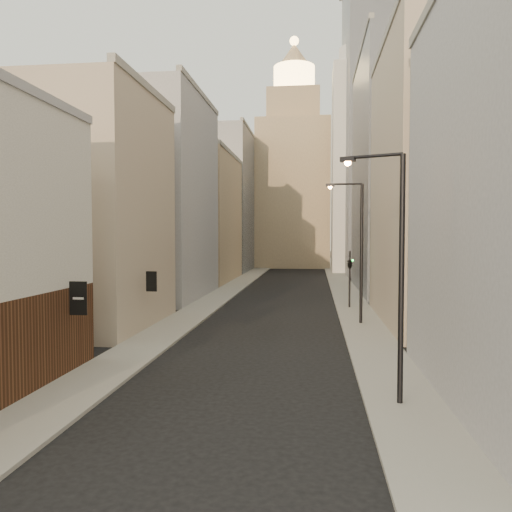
{
  "coord_description": "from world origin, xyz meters",
  "views": [
    {
      "loc": [
        3.1,
        -6.94,
        6.46
      ],
      "look_at": [
        -0.06,
        20.08,
        5.25
      ],
      "focal_mm": 35.0,
      "sensor_mm": 36.0,
      "label": 1
    }
  ],
  "objects_px": {
    "clock_tower": "(294,177)",
    "streetlamp_near": "(395,262)",
    "traffic_light_right": "(350,264)",
    "white_tower": "(356,161)",
    "streetlamp_mid": "(358,244)"
  },
  "relations": [
    {
      "from": "clock_tower",
      "to": "streetlamp_near",
      "type": "height_order",
      "value": "clock_tower"
    },
    {
      "from": "streetlamp_mid",
      "to": "traffic_light_right",
      "type": "bearing_deg",
      "value": 92.84
    },
    {
      "from": "streetlamp_near",
      "to": "white_tower",
      "type": "bearing_deg",
      "value": 107.83
    },
    {
      "from": "streetlamp_near",
      "to": "traffic_light_right",
      "type": "xyz_separation_m",
      "value": [
        0.05,
        24.31,
        -1.53
      ]
    },
    {
      "from": "white_tower",
      "to": "streetlamp_mid",
      "type": "height_order",
      "value": "white_tower"
    },
    {
      "from": "white_tower",
      "to": "streetlamp_mid",
      "type": "bearing_deg",
      "value": -94.48
    },
    {
      "from": "clock_tower",
      "to": "traffic_light_right",
      "type": "bearing_deg",
      "value": -82.7
    },
    {
      "from": "streetlamp_near",
      "to": "traffic_light_right",
      "type": "bearing_deg",
      "value": 111.11
    },
    {
      "from": "clock_tower",
      "to": "white_tower",
      "type": "height_order",
      "value": "clock_tower"
    },
    {
      "from": "clock_tower",
      "to": "streetlamp_near",
      "type": "distance_m",
      "value": 81.22
    },
    {
      "from": "traffic_light_right",
      "to": "clock_tower",
      "type": "bearing_deg",
      "value": -100.27
    },
    {
      "from": "traffic_light_right",
      "to": "streetlamp_near",
      "type": "bearing_deg",
      "value": 72.32
    },
    {
      "from": "white_tower",
      "to": "traffic_light_right",
      "type": "height_order",
      "value": "white_tower"
    },
    {
      "from": "clock_tower",
      "to": "streetlamp_near",
      "type": "bearing_deg",
      "value": -84.94
    },
    {
      "from": "clock_tower",
      "to": "traffic_light_right",
      "type": "height_order",
      "value": "clock_tower"
    }
  ]
}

